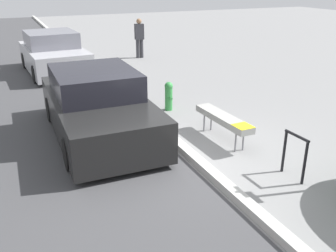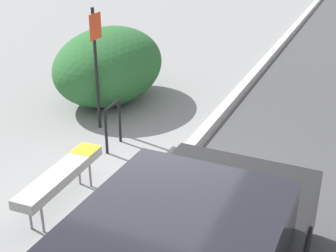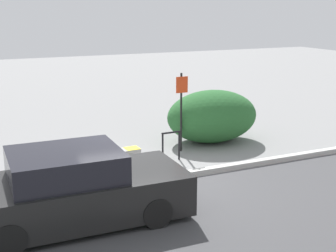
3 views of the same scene
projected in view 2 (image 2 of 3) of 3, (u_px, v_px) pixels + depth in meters
The scene contains 6 objects.
ground_plane at pixel (144, 203), 6.70m from camera, with size 60.00×60.00×0.00m, color gray.
curb at pixel (144, 199), 6.67m from camera, with size 60.00×0.20×0.13m.
bench at pixel (61, 175), 6.44m from camera, with size 1.74×0.41×0.58m.
bike_rack at pixel (113, 121), 8.11m from camera, with size 0.55×0.06×0.83m.
sign_post at pixel (96, 58), 8.52m from camera, with size 0.36×0.08×2.30m.
shrub_hedge at pixel (109, 66), 10.07m from camera, with size 2.93×2.10×1.62m.
Camera 2 is at (-5.03, -2.58, 3.77)m, focal length 50.00 mm.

